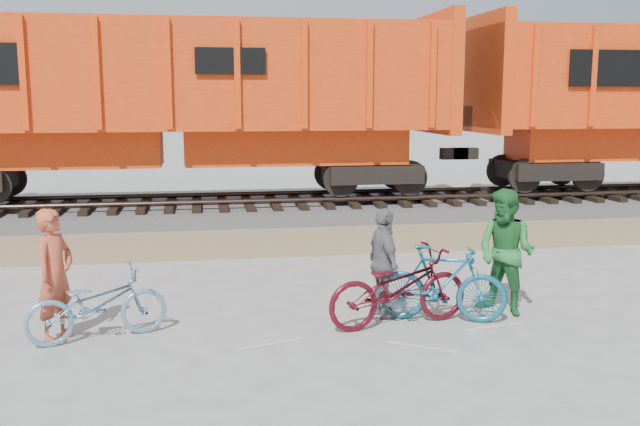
{
  "coord_description": "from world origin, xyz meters",
  "views": [
    {
      "loc": [
        -1.77,
        -9.2,
        3.0
      ],
      "look_at": [
        -0.0,
        1.5,
        1.25
      ],
      "focal_mm": 40.0,
      "sensor_mm": 36.0,
      "label": 1
    }
  ],
  "objects_px": {
    "bicycle_blue": "(97,304)",
    "person_solo": "(55,275)",
    "bicycle_maroon": "(399,287)",
    "person_man": "(506,252)",
    "bicycle_teal": "(441,284)",
    "hopper_car_center": "(171,98)",
    "person_woman": "(384,263)"
  },
  "relations": [
    {
      "from": "bicycle_teal",
      "to": "person_woman",
      "type": "relative_size",
      "value": 1.15
    },
    {
      "from": "hopper_car_center",
      "to": "person_solo",
      "type": "xyz_separation_m",
      "value": [
        -1.13,
        -9.16,
        -2.17
      ]
    },
    {
      "from": "hopper_car_center",
      "to": "bicycle_maroon",
      "type": "bearing_deg",
      "value": -70.86
    },
    {
      "from": "hopper_car_center",
      "to": "bicycle_blue",
      "type": "xyz_separation_m",
      "value": [
        -0.63,
        -9.26,
        -2.55
      ]
    },
    {
      "from": "bicycle_maroon",
      "to": "person_solo",
      "type": "relative_size",
      "value": 1.21
    },
    {
      "from": "bicycle_teal",
      "to": "person_man",
      "type": "relative_size",
      "value": 0.99
    },
    {
      "from": "hopper_car_center",
      "to": "bicycle_maroon",
      "type": "height_order",
      "value": "hopper_car_center"
    },
    {
      "from": "bicycle_teal",
      "to": "person_woman",
      "type": "bearing_deg",
      "value": 85.09
    },
    {
      "from": "bicycle_blue",
      "to": "person_solo",
      "type": "height_order",
      "value": "person_solo"
    },
    {
      "from": "hopper_car_center",
      "to": "person_man",
      "type": "bearing_deg",
      "value": -61.75
    },
    {
      "from": "person_woman",
      "to": "bicycle_teal",
      "type": "bearing_deg",
      "value": -119.88
    },
    {
      "from": "bicycle_blue",
      "to": "person_man",
      "type": "xyz_separation_m",
      "value": [
        5.49,
        0.21,
        0.43
      ]
    },
    {
      "from": "bicycle_teal",
      "to": "person_woman",
      "type": "xyz_separation_m",
      "value": [
        -0.72,
        0.31,
        0.24
      ]
    },
    {
      "from": "person_solo",
      "to": "hopper_car_center",
      "type": "bearing_deg",
      "value": 19.05
    },
    {
      "from": "person_woman",
      "to": "hopper_car_center",
      "type": "bearing_deg",
      "value": 12.96
    },
    {
      "from": "bicycle_teal",
      "to": "person_man",
      "type": "xyz_separation_m",
      "value": [
        1.0,
        0.2,
        0.36
      ]
    },
    {
      "from": "bicycle_teal",
      "to": "bicycle_blue",
      "type": "bearing_deg",
      "value": 108.72
    },
    {
      "from": "person_solo",
      "to": "person_man",
      "type": "distance_m",
      "value": 6.0
    },
    {
      "from": "bicycle_blue",
      "to": "person_solo",
      "type": "relative_size",
      "value": 1.05
    },
    {
      "from": "person_woman",
      "to": "bicycle_maroon",
      "type": "bearing_deg",
      "value": -172.37
    },
    {
      "from": "hopper_car_center",
      "to": "bicycle_blue",
      "type": "distance_m",
      "value": 9.62
    },
    {
      "from": "person_solo",
      "to": "person_woman",
      "type": "height_order",
      "value": "person_solo"
    },
    {
      "from": "bicycle_teal",
      "to": "person_solo",
      "type": "relative_size",
      "value": 1.06
    },
    {
      "from": "hopper_car_center",
      "to": "person_man",
      "type": "distance_m",
      "value": 10.49
    },
    {
      "from": "bicycle_teal",
      "to": "bicycle_maroon",
      "type": "relative_size",
      "value": 0.88
    },
    {
      "from": "bicycle_maroon",
      "to": "person_solo",
      "type": "height_order",
      "value": "person_solo"
    },
    {
      "from": "bicycle_blue",
      "to": "bicycle_teal",
      "type": "relative_size",
      "value": 0.99
    },
    {
      "from": "bicycle_maroon",
      "to": "person_woman",
      "type": "distance_m",
      "value": 0.48
    },
    {
      "from": "hopper_car_center",
      "to": "person_man",
      "type": "xyz_separation_m",
      "value": [
        4.86,
        -9.05,
        -2.12
      ]
    },
    {
      "from": "bicycle_blue",
      "to": "person_woman",
      "type": "height_order",
      "value": "person_woman"
    },
    {
      "from": "person_man",
      "to": "person_woman",
      "type": "bearing_deg",
      "value": -132.37
    },
    {
      "from": "hopper_car_center",
      "to": "bicycle_blue",
      "type": "relative_size",
      "value": 8.02
    }
  ]
}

